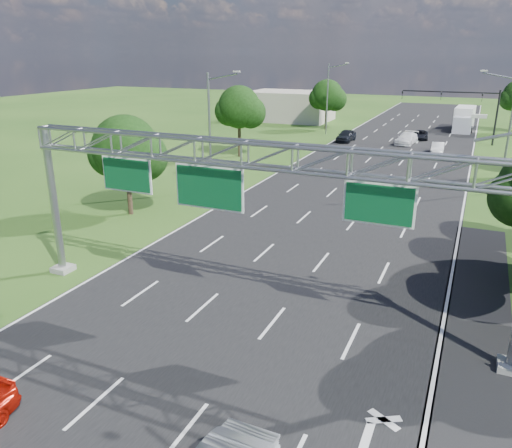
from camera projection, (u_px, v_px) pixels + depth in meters
The scene contains 17 objects.
ground at pixel (340, 208), 39.13m from camera, with size 220.00×220.00×0.00m, color #244815.
road at pixel (340, 208), 39.13m from camera, with size 18.00×180.00×0.02m, color black.
road_flare at pixel (475, 337), 21.40m from camera, with size 3.00×30.00×0.02m, color black.
sign_gantry at pixel (247, 168), 21.20m from camera, with size 23.50×1.00×9.56m.
traffic_signal at pixel (469, 104), 64.79m from camera, with size 12.21×0.24×7.00m.
streetlight_l_near at pixel (212, 128), 41.64m from camera, with size 2.97×0.22×10.16m.
streetlight_l_far at pixel (329, 96), 71.86m from camera, with size 2.97×0.22×10.16m.
streetlight_r_mid at pixel (507, 128), 41.60m from camera, with size 2.97×0.22×10.16m.
tree_verge_la at pixel (127, 151), 36.04m from camera, with size 5.76×4.80×7.40m.
tree_verge_lb at pixel (240, 109), 56.45m from camera, with size 5.76×4.80×8.06m.
tree_verge_lc at pixel (327, 97), 77.03m from camera, with size 5.76×4.80×7.62m.
building_left at pixel (290, 106), 88.20m from camera, with size 14.00×10.00×5.00m, color #B0A793.
car_queue_a at pixel (407, 138), 65.74m from camera, with size 2.11×5.19×1.51m, color white.
car_queue_b at pixel (421, 135), 69.54m from camera, with size 2.00×4.34×1.21m, color black.
car_queue_c at pixel (346, 136), 67.68m from camera, with size 1.88×4.68×1.59m, color black.
car_queue_d at pixel (438, 148), 59.58m from camera, with size 1.39×3.97×1.31m, color white.
box_truck at pixel (464, 119), 77.29m from camera, with size 2.97×9.30×3.49m.
Camera 1 is at (9.15, -6.86, 11.58)m, focal length 35.00 mm.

